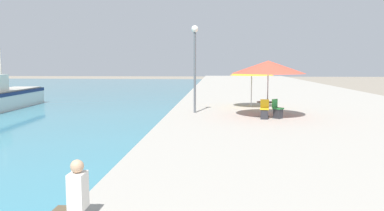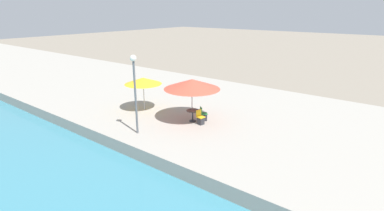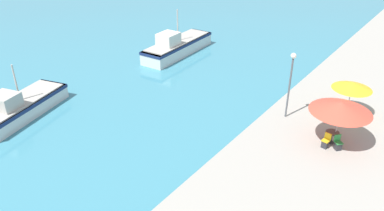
% 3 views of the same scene
% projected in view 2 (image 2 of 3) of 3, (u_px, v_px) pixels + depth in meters
% --- Properties ---
extents(quay_promenade, '(16.00, 90.00, 0.78)m').
position_uv_depth(quay_promenade, '(85.00, 81.00, 31.76)').
color(quay_promenade, '#A39E93').
rests_on(quay_promenade, ground_plane).
extents(cafe_umbrella_pink, '(3.58, 3.58, 2.74)m').
position_uv_depth(cafe_umbrella_pink, '(192.00, 84.00, 18.80)').
color(cafe_umbrella_pink, '#B7B7B7').
rests_on(cafe_umbrella_pink, quay_promenade).
extents(cafe_umbrella_white, '(2.62, 2.62, 2.36)m').
position_uv_depth(cafe_umbrella_white, '(143.00, 81.00, 20.93)').
color(cafe_umbrella_white, '#B7B7B7').
rests_on(cafe_umbrella_white, quay_promenade).
extents(cafe_table, '(0.80, 0.80, 0.74)m').
position_uv_depth(cafe_table, '(193.00, 113.00, 19.18)').
color(cafe_table, '#333338').
rests_on(cafe_table, quay_promenade).
extents(cafe_chair_left, '(0.46, 0.49, 0.91)m').
position_uv_depth(cafe_chair_left, '(200.00, 119.00, 18.74)').
color(cafe_chair_left, '#2D2D33').
rests_on(cafe_chair_left, quay_promenade).
extents(cafe_chair_right, '(0.59, 0.58, 0.91)m').
position_uv_depth(cafe_chair_right, '(204.00, 116.00, 19.37)').
color(cafe_chair_right, '#2D2D33').
rests_on(cafe_chair_right, quay_promenade).
extents(lamppost, '(0.36, 0.36, 4.56)m').
position_uv_depth(lamppost, '(135.00, 81.00, 16.55)').
color(lamppost, '#565B60').
rests_on(lamppost, quay_promenade).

